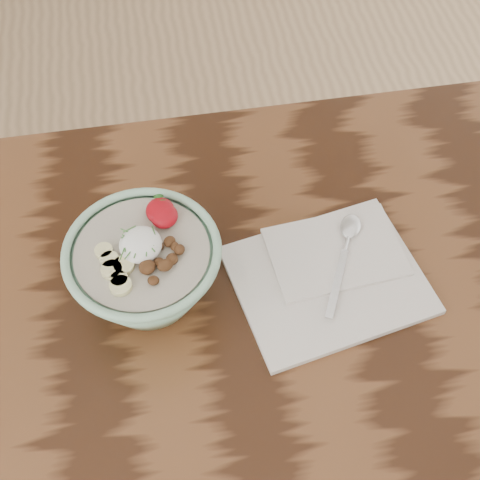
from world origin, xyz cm
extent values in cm
cube|color=black|center=(0.00, 0.00, 73.00)|extent=(160.00, 90.00, 4.00)
cylinder|color=#92C5A4|center=(-11.33, 10.45, 75.65)|extent=(9.10, 9.10, 1.30)
torus|color=#92C5A4|center=(-11.33, 10.45, 86.27)|extent=(20.70, 20.70, 1.19)
cylinder|color=beige|center=(-11.33, 10.45, 85.62)|extent=(17.56, 17.56, 1.08)
ellipsoid|color=white|center=(-11.32, 10.82, 87.23)|extent=(5.53, 5.53, 3.04)
ellipsoid|color=#9B0711|center=(-8.32, 15.82, 87.22)|extent=(3.84, 4.22, 2.11)
cone|color=#286623|center=(-8.32, 17.54, 87.52)|extent=(1.40, 1.03, 1.52)
ellipsoid|color=#9B0711|center=(-7.90, 14.93, 87.17)|extent=(3.67, 4.04, 2.02)
cone|color=#286623|center=(-7.90, 16.58, 87.47)|extent=(1.40, 1.03, 1.52)
cylinder|color=beige|center=(-14.41, 6.49, 86.56)|extent=(2.24, 2.24, 0.70)
cylinder|color=beige|center=(-14.29, 5.54, 86.56)|extent=(2.81, 2.81, 0.70)
cylinder|color=beige|center=(-16.09, 11.10, 86.56)|extent=(2.33, 2.33, 0.70)
cylinder|color=beige|center=(-15.26, 8.05, 86.56)|extent=(2.74, 2.74, 0.70)
cylinder|color=beige|center=(-13.70, 8.46, 86.56)|extent=(2.71, 2.71, 0.70)
cylinder|color=beige|center=(-15.42, 9.57, 86.56)|extent=(2.46, 2.46, 0.70)
ellipsoid|color=#4D2B16|center=(-7.62, 8.28, 86.72)|extent=(2.11, 2.19, 1.22)
ellipsoid|color=#4D2B16|center=(-8.58, 7.41, 86.88)|extent=(2.39, 2.17, 1.15)
ellipsoid|color=#4D2B16|center=(-10.81, 7.50, 86.90)|extent=(2.85, 2.86, 1.59)
ellipsoid|color=#4D2B16|center=(-7.64, 11.02, 86.74)|extent=(2.21, 2.18, 1.30)
ellipsoid|color=#4D2B16|center=(-9.30, 8.22, 86.63)|extent=(1.38, 1.27, 0.85)
ellipsoid|color=#4D2B16|center=(-9.07, 10.69, 86.74)|extent=(1.87, 2.03, 0.92)
ellipsoid|color=#4D2B16|center=(-10.24, 5.57, 86.65)|extent=(1.95, 1.92, 0.92)
ellipsoid|color=#4D2B16|center=(-6.54, 9.57, 86.73)|extent=(1.86, 1.98, 0.88)
ellipsoid|color=#4D2B16|center=(-7.09, 10.27, 86.63)|extent=(1.32, 1.49, 1.04)
cylinder|color=#3E7632|center=(-12.46, 12.81, 88.16)|extent=(1.74, 0.85, 0.24)
cylinder|color=#3E7632|center=(-12.86, 11.47, 88.16)|extent=(1.27, 1.40, 0.24)
cylinder|color=#3E7632|center=(-12.71, 11.92, 88.16)|extent=(1.88, 0.80, 0.25)
cylinder|color=#3E7632|center=(-13.65, 9.09, 88.16)|extent=(0.87, 1.81, 0.25)
cylinder|color=#3E7632|center=(-11.17, 10.35, 88.16)|extent=(0.68, 1.25, 0.22)
cylinder|color=#3E7632|center=(-12.91, 12.54, 88.16)|extent=(1.42, 1.19, 0.24)
cylinder|color=#3E7632|center=(-10.03, 9.61, 88.16)|extent=(1.08, 1.76, 0.25)
cylinder|color=#3E7632|center=(-12.04, 8.78, 88.16)|extent=(0.57, 1.08, 0.22)
cylinder|color=#3E7632|center=(-12.86, 8.95, 88.16)|extent=(1.24, 1.43, 0.24)
cylinder|color=#3E7632|center=(-9.44, 12.03, 88.16)|extent=(0.44, 1.47, 0.23)
cylinder|color=#3E7632|center=(-13.13, 10.19, 88.16)|extent=(0.41, 1.64, 0.24)
cylinder|color=#3E7632|center=(-10.61, 9.00, 88.16)|extent=(0.35, 1.42, 0.23)
cylinder|color=#3E7632|center=(-11.16, 10.91, 88.16)|extent=(1.05, 0.76, 0.22)
cylinder|color=#3E7632|center=(-10.24, 9.59, 88.16)|extent=(1.34, 0.46, 0.23)
cube|color=silver|center=(13.96, 8.47, 75.50)|extent=(29.71, 25.73, 1.01)
cube|color=silver|center=(15.98, 12.50, 76.31)|extent=(20.18, 14.69, 0.60)
cube|color=silver|center=(14.74, 6.93, 76.79)|extent=(5.98, 10.86, 0.35)
cylinder|color=silver|center=(17.88, 13.47, 76.96)|extent=(1.93, 3.01, 0.70)
ellipsoid|color=silver|center=(19.13, 16.07, 77.09)|extent=(4.75, 5.47, 0.95)
camera|label=1|loc=(-6.76, -38.53, 157.50)|focal=50.00mm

